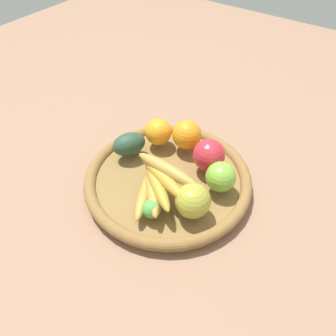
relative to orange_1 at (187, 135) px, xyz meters
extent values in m
plane|color=#906A52|center=(0.11, 0.02, -0.08)|extent=(2.40, 2.40, 0.00)
cylinder|color=olive|center=(0.11, 0.02, -0.06)|extent=(0.38, 0.38, 0.03)
torus|color=olive|center=(0.11, 0.02, -0.05)|extent=(0.40, 0.40, 0.03)
sphere|color=orange|center=(0.00, 0.00, 0.00)|extent=(0.10, 0.10, 0.07)
ellipsoid|color=#AF8737|center=(0.20, 0.02, -0.02)|extent=(0.16, 0.09, 0.03)
ellipsoid|color=#B68937|center=(0.19, 0.03, -0.01)|extent=(0.14, 0.13, 0.03)
ellipsoid|color=#AD8C2E|center=(0.18, 0.04, 0.00)|extent=(0.12, 0.15, 0.03)
ellipsoid|color=gold|center=(0.17, 0.05, 0.02)|extent=(0.08, 0.16, 0.03)
ellipsoid|color=#B2893B|center=(0.16, 0.05, 0.03)|extent=(0.04, 0.16, 0.03)
sphere|color=#7BB439|center=(0.08, 0.14, 0.00)|extent=(0.08, 0.08, 0.07)
ellipsoid|color=#294632|center=(0.11, -0.10, -0.01)|extent=(0.10, 0.09, 0.06)
sphere|color=orange|center=(0.03, -0.07, 0.00)|extent=(0.09, 0.09, 0.07)
sphere|color=red|center=(0.03, 0.08, 0.00)|extent=(0.08, 0.08, 0.08)
sphere|color=#A4A134|center=(0.17, 0.13, 0.00)|extent=(0.11, 0.11, 0.08)
sphere|color=#53A445|center=(0.23, 0.06, -0.02)|extent=(0.04, 0.04, 0.04)
camera|label=1|loc=(0.57, 0.35, 0.54)|focal=36.04mm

